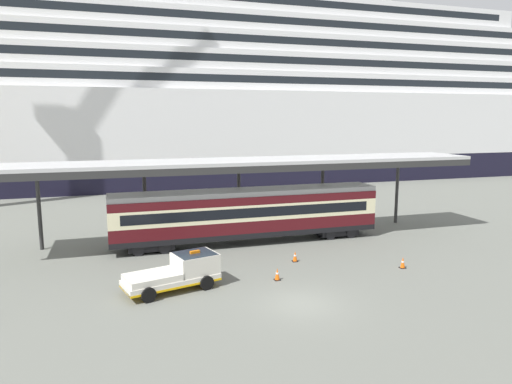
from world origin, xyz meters
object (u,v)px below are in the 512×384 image
object	(u,v)px
train_carriage	(248,213)
service_truck	(180,271)
cruise_ship	(147,100)
traffic_cone_mid	(295,256)
traffic_cone_far	(277,274)
traffic_cone_near	(403,263)

from	to	relation	value
train_carriage	service_truck	xyz separation A→B (m)	(-6.30, -8.10, -1.31)
cruise_ship	service_truck	bearing A→B (deg)	-92.54
traffic_cone_mid	traffic_cone_far	xyz separation A→B (m)	(-2.34, -2.99, -0.00)
cruise_ship	traffic_cone_far	xyz separation A→B (m)	(3.41, -50.32, -11.89)
traffic_cone_far	traffic_cone_near	bearing A→B (deg)	-1.99
service_truck	traffic_cone_near	xyz separation A→B (m)	(13.99, -0.67, -0.63)
train_carriage	traffic_cone_near	xyz separation A→B (m)	(7.69, -8.77, -1.94)
service_truck	traffic_cone_mid	bearing A→B (deg)	18.18
train_carriage	traffic_cone_far	xyz separation A→B (m)	(-0.67, -8.48, -1.94)
cruise_ship	traffic_cone_mid	bearing A→B (deg)	-83.08
service_truck	traffic_cone_far	size ratio (longest dim) A/B	7.60
traffic_cone_near	traffic_cone_far	world-z (taller)	traffic_cone_far
traffic_cone_mid	traffic_cone_near	bearing A→B (deg)	-28.60
traffic_cone_near	cruise_ship	bearing A→B (deg)	103.09
traffic_cone_mid	traffic_cone_far	distance (m)	3.80
traffic_cone_far	cruise_ship	bearing A→B (deg)	93.88
service_truck	traffic_cone_near	world-z (taller)	service_truck
train_carriage	service_truck	distance (m)	10.35
cruise_ship	traffic_cone_near	world-z (taller)	cruise_ship
traffic_cone_near	traffic_cone_far	xyz separation A→B (m)	(-8.36, 0.29, 0.00)
traffic_cone_mid	service_truck	bearing A→B (deg)	-161.82
train_carriage	traffic_cone_mid	xyz separation A→B (m)	(1.66, -5.49, -1.94)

